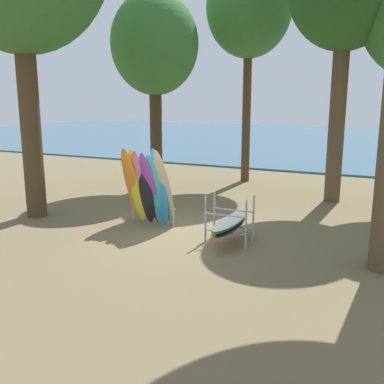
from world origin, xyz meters
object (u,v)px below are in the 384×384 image
object	(u,v)px
tree_far_left_back	(249,9)
board_storage_rack	(230,224)
tree_deep_back	(155,46)
leaning_board_pile	(148,188)

from	to	relation	value
tree_far_left_back	board_storage_rack	bearing A→B (deg)	-73.73
tree_deep_back	board_storage_rack	bearing A→B (deg)	-46.02
leaning_board_pile	board_storage_rack	distance (m)	2.86
tree_far_left_back	tree_deep_back	distance (m)	4.42
tree_deep_back	board_storage_rack	distance (m)	9.45
tree_deep_back	leaning_board_pile	size ratio (longest dim) A/B	3.36
tree_far_left_back	leaning_board_pile	distance (m)	10.16
tree_far_left_back	tree_deep_back	world-z (taller)	tree_far_left_back
leaning_board_pile	tree_far_left_back	bearing A→B (deg)	88.00
tree_far_left_back	leaning_board_pile	world-z (taller)	tree_far_left_back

